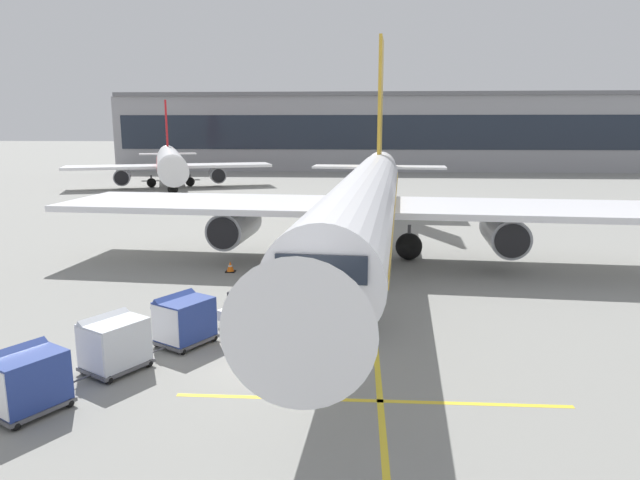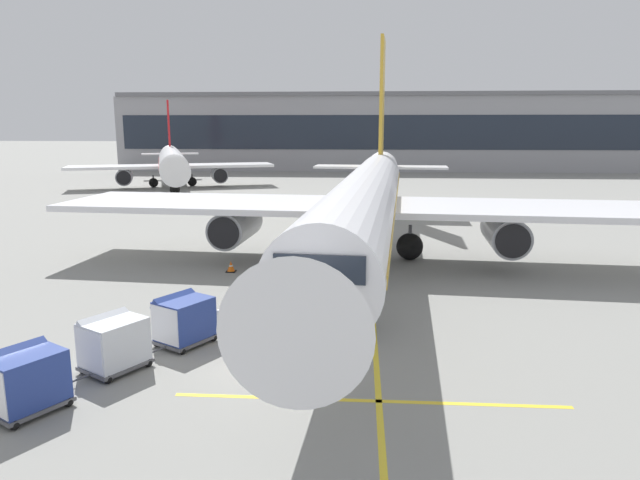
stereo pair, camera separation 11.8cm
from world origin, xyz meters
name	(u,v)px [view 1 (the left image)]	position (x,y,z in m)	size (l,w,h in m)	color
ground_plane	(273,359)	(0.00, 0.00, 0.00)	(600.00, 600.00, 0.00)	gray
parked_airplane	(366,199)	(3.49, 15.22, 3.87)	(37.59, 46.84, 15.94)	white
belt_loader	(264,299)	(-1.02, 4.22, 0.92)	(4.16, 4.80, 3.38)	silver
baggage_cart_lead	(184,319)	(-3.57, 1.21, 1.00)	(2.40, 2.75, 1.91)	#515156
baggage_cart_second	(114,342)	(-5.23, -1.28, 1.00)	(2.40, 2.75, 1.91)	#515156
baggage_cart_third	(26,379)	(-6.54, -4.24, 1.00)	(2.40, 2.75, 1.91)	#515156
ground_crew_by_loader	(234,311)	(-1.89, 2.32, 1.00)	(0.29, 0.57, 1.74)	black
ground_crew_by_carts	(286,306)	(0.10, 3.04, 1.00)	(0.42, 0.48, 1.74)	black
ground_crew_marshaller	(240,328)	(-1.26, 0.43, 1.00)	(0.57, 0.26, 1.74)	black
ground_crew_wingwalker	(257,297)	(-1.30, 4.25, 1.00)	(0.32, 0.56, 1.74)	#333847
safety_cone_engine_keepout	(230,267)	(-4.24, 12.17, 0.30)	(0.54, 0.54, 0.62)	black
safety_cone_wingtip	(269,255)	(-2.46, 15.13, 0.34)	(0.63, 0.63, 0.71)	black
apron_guidance_line_lead_in	(369,265)	(3.70, 14.31, 0.00)	(0.20, 110.00, 0.01)	yellow
apron_guidance_line_stop_bar	(371,401)	(3.42, -2.94, 0.00)	(12.00, 0.20, 0.01)	yellow
terminal_building	(388,132)	(8.82, 93.79, 7.08)	(102.21, 17.12, 14.27)	#939399
distant_airplane	(170,163)	(-22.41, 57.19, 3.29)	(27.34, 34.99, 12.19)	white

